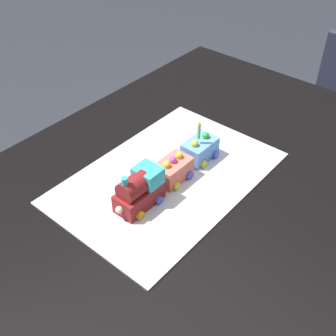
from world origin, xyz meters
TOP-DOWN VIEW (x-y plane):
  - ground_plane at (0.00, 0.00)m, footprint 8.00×8.00m
  - dining_table at (0.00, 0.00)m, footprint 1.40×1.00m
  - cake_board at (-0.04, 0.06)m, footprint 0.60×0.40m
  - cake_locomotive at (-0.16, 0.04)m, footprint 0.14×0.08m
  - cake_car_hopper_coral at (-0.04, 0.04)m, footprint 0.10×0.08m
  - cake_car_caboose_sky_blue at (0.08, 0.04)m, footprint 0.10×0.08m
  - birthday_candle at (0.07, 0.04)m, footprint 0.01×0.01m

SIDE VIEW (x-z plane):
  - ground_plane at x=0.00m, z-range 0.00..0.00m
  - dining_table at x=0.00m, z-range 0.26..1.00m
  - cake_board at x=-0.04m, z-range 0.74..0.74m
  - cake_car_caboose_sky_blue at x=0.08m, z-range 0.74..0.81m
  - cake_car_hopper_coral at x=-0.04m, z-range 0.74..0.81m
  - cake_locomotive at x=-0.16m, z-range 0.73..0.85m
  - birthday_candle at x=0.07m, z-range 0.81..0.87m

